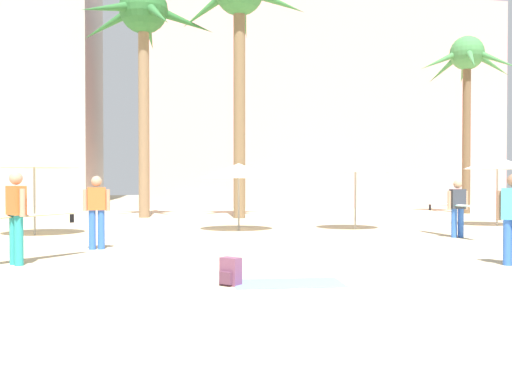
{
  "coord_description": "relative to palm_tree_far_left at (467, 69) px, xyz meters",
  "views": [
    {
      "loc": [
        -2.29,
        -6.65,
        1.57
      ],
      "look_at": [
        -0.32,
        4.82,
        1.35
      ],
      "focal_mm": 39.9,
      "sensor_mm": 36.0,
      "label": 1
    }
  ],
  "objects": [
    {
      "name": "beach_towel",
      "position": [
        -12.94,
        -17.27,
        -7.09
      ],
      "size": [
        1.71,
        0.92,
        0.01
      ],
      "primitive_type": "cube",
      "rotation": [
        0.0,
        0.0,
        -0.05
      ],
      "color": "#6684E0",
      "rests_on": "ground"
    },
    {
      "name": "backpack",
      "position": [
        -13.84,
        -17.24,
        -6.89
      ],
      "size": [
        0.35,
        0.35,
        0.42
      ],
      "rotation": [
        0.0,
        0.0,
        3.92
      ],
      "color": "#714059",
      "rests_on": "ground"
    },
    {
      "name": "person_far_right",
      "position": [
        -17.52,
        -14.39,
        -6.16
      ],
      "size": [
        2.33,
        2.46,
        1.75
      ],
      "rotation": [
        0.0,
        0.0,
        3.82
      ],
      "color": "teal",
      "rests_on": "ground"
    },
    {
      "name": "hotel_pink",
      "position": [
        -4.41,
        12.42,
        -0.63
      ],
      "size": [
        22.48,
        10.76,
        12.92
      ],
      "primitive_type": "cube",
      "color": "pink",
      "rests_on": "ground"
    },
    {
      "name": "cafe_umbrella_4",
      "position": [
        -18.46,
        -8.35,
        -4.91
      ],
      "size": [
        2.48,
        2.48,
        2.4
      ],
      "color": "gray",
      "rests_on": "ground"
    },
    {
      "name": "cafe_umbrella_1",
      "position": [
        -3.12,
        -7.43,
        -4.87
      ],
      "size": [
        2.28,
        2.28,
        2.44
      ],
      "color": "gray",
      "rests_on": "ground"
    },
    {
      "name": "ground",
      "position": [
        -12.61,
        -19.07,
        -7.09
      ],
      "size": [
        120.0,
        120.0,
        0.0
      ],
      "primitive_type": "plane",
      "color": "#C6B28C"
    },
    {
      "name": "palm_tree_center",
      "position": [
        -15.53,
        -0.59,
        1.2
      ],
      "size": [
        5.98,
        5.95,
        10.07
      ],
      "color": "#896B4C",
      "rests_on": "ground"
    },
    {
      "name": "palm_tree_left",
      "position": [
        -11.47,
        -1.66,
        1.68
      ],
      "size": [
        5.62,
        5.72,
        10.74
      ],
      "color": "brown",
      "rests_on": "ground"
    },
    {
      "name": "person_mid_center",
      "position": [
        -16.31,
        -12.22,
        -6.16
      ],
      "size": [
        0.61,
        0.27,
        1.69
      ],
      "rotation": [
        0.0,
        0.0,
        1.68
      ],
      "color": "blue",
      "rests_on": "ground"
    },
    {
      "name": "cafe_umbrella_0",
      "position": [
        -8.56,
        -7.99,
        -5.03
      ],
      "size": [
        2.13,
        2.13,
        2.24
      ],
      "color": "gray",
      "rests_on": "ground"
    },
    {
      "name": "palm_tree_far_left",
      "position": [
        0.0,
        0.0,
        0.0
      ],
      "size": [
        4.99,
        4.61,
        8.67
      ],
      "color": "brown",
      "rests_on": "ground"
    },
    {
      "name": "person_mid_left",
      "position": [
        -6.68,
        -10.95,
        -6.2
      ],
      "size": [
        0.6,
        3.08,
        1.62
      ],
      "rotation": [
        0.0,
        0.0,
        4.72
      ],
      "color": "blue",
      "rests_on": "ground"
    },
    {
      "name": "cafe_umbrella_3",
      "position": [
        -12.37,
        -7.73,
        -5.18
      ],
      "size": [
        2.43,
        2.43,
        2.15
      ],
      "color": "gray",
      "rests_on": "ground"
    }
  ]
}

